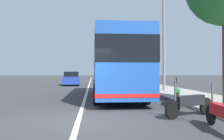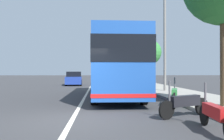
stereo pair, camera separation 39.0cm
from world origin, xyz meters
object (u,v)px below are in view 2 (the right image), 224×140
car_oncoming (106,77)px  utility_pole (165,35)px  coach_bus (115,64)px  car_side_street (74,79)px  motorcycle_mid_row (215,115)px  motorcycle_angled (175,95)px  roadside_tree_mid_block (149,53)px  motorcycle_by_tree (185,103)px

car_oncoming → utility_pole: size_ratio=0.50×
coach_bus → car_side_street: size_ratio=2.28×
coach_bus → motorcycle_mid_row: (-8.53, -1.97, -1.58)m
motorcycle_mid_row → car_side_street: size_ratio=0.50×
utility_pole → car_oncoming: bearing=9.1°
motorcycle_angled → car_oncoming: 30.85m
motorcycle_angled → roadside_tree_mid_block: (13.72, -1.79, 3.11)m
coach_bus → motorcycle_by_tree: coach_bus is taller
motorcycle_mid_row → roadside_tree_mid_block: size_ratio=0.46×
motorcycle_mid_row → roadside_tree_mid_block: bearing=-0.5°
motorcycle_by_tree → car_oncoming: size_ratio=0.48×
coach_bus → car_oncoming: coach_bus is taller
coach_bus → car_oncoming: bearing=-0.3°
coach_bus → car_oncoming: 26.97m
motorcycle_by_tree → roadside_tree_mid_block: 16.84m
coach_bus → utility_pole: utility_pole is taller
motorcycle_mid_row → roadside_tree_mid_block: (18.42, -2.31, 3.15)m
roadside_tree_mid_block → motorcycle_by_tree: bearing=171.9°
roadside_tree_mid_block → utility_pole: size_ratio=0.57×
coach_bus → car_oncoming: (26.94, -0.27, -1.34)m
car_side_street → car_oncoming: (13.39, -4.17, -0.06)m
motorcycle_mid_row → car_side_street: 22.85m
motorcycle_mid_row → car_oncoming: size_ratio=0.52×
coach_bus → utility_pole: 5.68m
coach_bus → motorcycle_by_tree: size_ratio=4.95×
motorcycle_by_tree → motorcycle_mid_row: bearing=63.5°
motorcycle_by_tree → coach_bus: bearing=-100.0°
motorcycle_by_tree → motorcycle_angled: motorcycle_angled is taller
motorcycle_mid_row → motorcycle_angled: motorcycle_angled is taller
car_side_street → utility_pole: size_ratio=0.52×
car_side_street → car_oncoming: bearing=159.2°
motorcycle_mid_row → motorcycle_angled: 4.73m
motorcycle_mid_row → car_oncoming: (35.47, 1.70, 0.24)m
motorcycle_angled → car_side_street: bearing=39.2°
car_side_street → roadside_tree_mid_block: 9.40m
motorcycle_by_tree → car_oncoming: 33.48m
motorcycle_angled → motorcycle_mid_row: bearing=-167.2°
motorcycle_by_tree → car_oncoming: (33.44, 1.69, 0.22)m
car_side_street → roadside_tree_mid_block: (-3.67, -8.18, 2.84)m
motorcycle_mid_row → utility_pole: 12.55m
coach_bus → motorcycle_mid_row: 8.90m
motorcycle_mid_row → car_oncoming: bearing=9.4°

